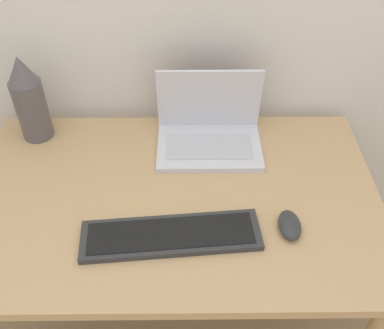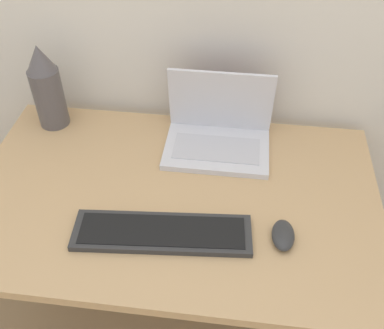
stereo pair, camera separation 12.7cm
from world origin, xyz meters
name	(u,v)px [view 1 (the left image)]	position (x,y,z in m)	size (l,w,h in m)	color
desk	(175,214)	(0.00, 0.38, 0.63)	(1.21, 0.76, 0.71)	tan
laptop	(209,130)	(0.11, 0.62, 0.77)	(0.34, 0.23, 0.25)	silver
keyboard	(171,235)	(-0.01, 0.22, 0.72)	(0.49, 0.17, 0.02)	#2D2D2D
mouse	(290,225)	(0.32, 0.25, 0.73)	(0.06, 0.10, 0.03)	#2D2D2D
vase	(29,99)	(-0.47, 0.67, 0.86)	(0.10, 0.10, 0.30)	#514C4C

